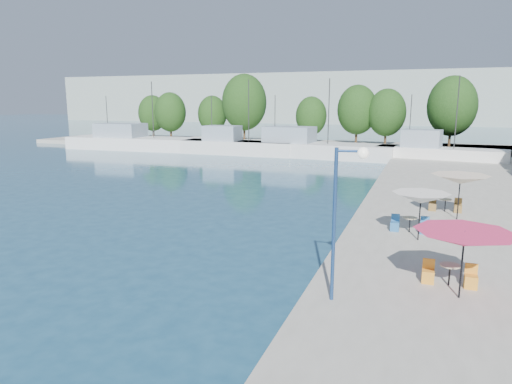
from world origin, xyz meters
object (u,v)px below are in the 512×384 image
at_px(umbrella_cream, 460,179).
at_px(street_lamp, 345,196).
at_px(umbrella_pink, 464,239).
at_px(trawler_01, 137,142).
at_px(umbrella_white, 421,198).
at_px(trawler_02, 235,146).
at_px(trawler_04, 437,154).
at_px(trawler_03, 308,148).

relative_size(umbrella_cream, street_lamp, 0.61).
distance_m(umbrella_pink, umbrella_cream, 11.16).
distance_m(trawler_01, umbrella_white, 53.40).
bearing_deg(trawler_01, umbrella_pink, -47.36).
height_order(umbrella_pink, umbrella_cream, umbrella_cream).
xyz_separation_m(trawler_02, umbrella_cream, (25.83, -29.77, 1.77)).
xyz_separation_m(umbrella_pink, umbrella_cream, (0.54, 11.15, 0.21)).
distance_m(umbrella_cream, street_lamp, 13.44).
bearing_deg(trawler_04, umbrella_cream, -79.77).
distance_m(trawler_04, umbrella_white, 34.19).
distance_m(trawler_03, trawler_04, 15.44).
height_order(trawler_01, street_lamp, trawler_01).
bearing_deg(trawler_03, trawler_04, 0.28).
distance_m(trawler_01, trawler_04, 41.35).
bearing_deg(trawler_02, trawler_04, -0.29).
relative_size(trawler_01, trawler_03, 1.07).
xyz_separation_m(trawler_01, trawler_04, (41.33, -1.25, 0.00)).
bearing_deg(umbrella_white, trawler_03, 111.71).
xyz_separation_m(umbrella_pink, umbrella_white, (-1.40, 6.32, -0.02)).
relative_size(trawler_02, street_lamp, 3.09).
height_order(trawler_02, street_lamp, trawler_02).
bearing_deg(trawler_04, trawler_03, -175.03).
relative_size(umbrella_pink, umbrella_white, 1.22).
bearing_deg(trawler_04, street_lamp, -85.79).
xyz_separation_m(trawler_03, umbrella_pink, (15.44, -41.56, 1.56)).
relative_size(trawler_02, umbrella_pink, 4.86).
distance_m(trawler_01, trawler_02, 16.11).
bearing_deg(trawler_01, trawler_02, -4.90).
bearing_deg(umbrella_cream, umbrella_white, -111.94).
bearing_deg(umbrella_white, street_lamp, -105.74).
height_order(umbrella_pink, street_lamp, street_lamp).
bearing_deg(trawler_04, umbrella_pink, -80.86).
bearing_deg(umbrella_white, trawler_02, 124.61).
xyz_separation_m(trawler_02, street_lamp, (21.66, -42.48, 3.02)).
relative_size(trawler_01, umbrella_cream, 7.29).
distance_m(trawler_01, street_lamp, 57.49).
distance_m(trawler_01, umbrella_cream, 51.89).
bearing_deg(street_lamp, trawler_02, 110.26).
height_order(umbrella_white, street_lamp, street_lamp).
distance_m(trawler_01, umbrella_pink, 58.76).
xyz_separation_m(trawler_01, trawler_03, (25.94, -0.14, 0.00)).
bearing_deg(trawler_03, street_lamp, -70.29).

